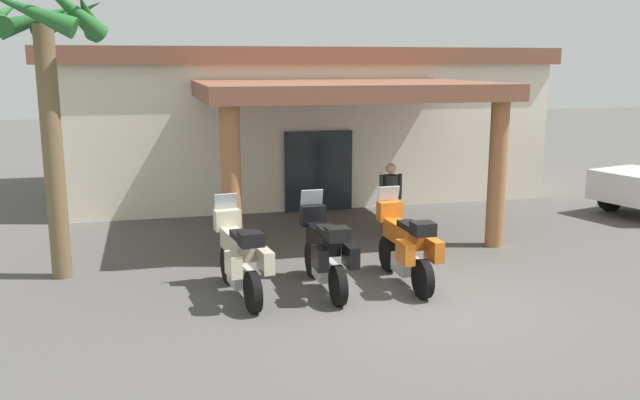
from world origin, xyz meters
TOP-DOWN VIEW (x-y plane):
  - ground_plane at (0.00, 0.00)m, footprint 80.00×80.00m
  - motel_building at (0.05, 10.25)m, footprint 13.85×11.54m
  - motorcycle_cream at (-3.00, 1.04)m, footprint 0.76×2.21m
  - motorcycle_black at (-1.55, 1.00)m, footprint 0.70×2.21m
  - motorcycle_orange at (-0.10, 0.95)m, footprint 0.70×2.21m
  - pedestrian at (0.75, 3.92)m, footprint 0.53×0.32m
  - palm_tree_roadside at (-5.98, 2.97)m, footprint 2.23×2.32m

SIDE VIEW (x-z plane):
  - ground_plane at x=0.00m, z-range 0.00..0.00m
  - motorcycle_cream at x=-3.00m, z-range -0.11..1.50m
  - motorcycle_black at x=-1.55m, z-range -0.11..1.50m
  - motorcycle_orange at x=-0.10m, z-range -0.11..1.50m
  - pedestrian at x=0.75m, z-range 0.13..1.83m
  - motel_building at x=0.05m, z-range 0.05..4.27m
  - palm_tree_roadside at x=-5.98m, z-range 1.28..6.59m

